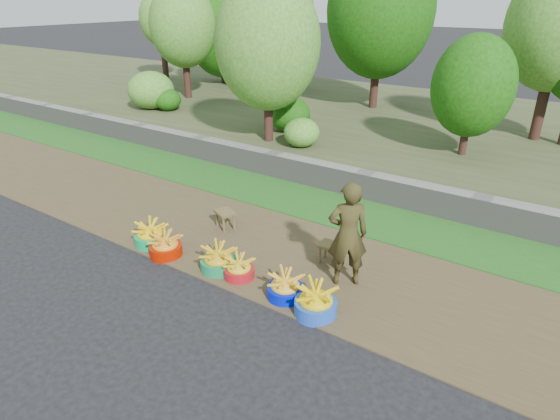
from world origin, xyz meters
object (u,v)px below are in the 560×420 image
Objects in this scene: basin_a at (151,235)px; basin_b at (165,246)px; basin_d at (239,269)px; basin_c at (218,260)px; basin_e at (285,288)px; stool_right at (331,248)px; stool_left at (225,215)px; vendor_woman at (348,234)px; basin_f at (316,302)px.

basin_a is 0.48m from basin_b.
basin_a is 1.82m from basin_d.
basin_d is (0.38, 0.02, -0.03)m from basin_c.
basin_e is 1.34× the size of stool_right.
basin_a is 2.65m from basin_e.
basin_e is 1.10× the size of stool_left.
basin_c is 1.97m from vendor_woman.
stool_left is at bearing 137.24° from basin_d.
stool_right is at bearing 22.68° from basin_a.
basin_a is 2.96m from stool_right.
stool_left is (-1.18, 1.09, 0.13)m from basin_d.
basin_f is at bearing 54.91° from vendor_woman.
stool_right is (0.91, 1.10, 0.12)m from basin_d.
basin_e is at bearing 3.05° from basin_b.
basin_f reaches higher than basin_b.
vendor_woman is (-0.02, 0.86, 0.60)m from basin_f.
basin_c is at bearing 179.02° from basin_e.
basin_c is 1.36m from stool_left.
basin_a is 1.19× the size of stool_left.
basin_a reaches higher than stool_left.
stool_left is at bearing 125.70° from basin_c.
basin_a is at bearing -179.08° from basin_c.
basin_d is 1.35m from basin_f.
vendor_woman reaches higher than basin_f.
basin_a is 1.20× the size of basin_d.
basin_b reaches higher than stool_right.
basin_b reaches higher than stool_left.
basin_c is at bearing -54.30° from stool_left.
stool_right is at bearing 0.35° from stool_left.
stool_right is (2.73, 1.14, 0.09)m from basin_a.
stool_left is 0.30× the size of vendor_woman.
basin_c is 1.74m from basin_f.
stool_left is at bearing 154.54° from basin_f.
basin_e is at bearing 171.43° from basin_f.
stool_left is (0.64, 1.13, 0.10)m from basin_a.
vendor_woman is at bearing 14.00° from basin_a.
basin_d is 0.90× the size of basin_e.
stool_right is 0.24× the size of vendor_woman.
stool_left is at bearing 60.31° from basin_a.
basin_b is at bearing -173.57° from basin_d.
stool_right is at bearing 50.51° from basin_d.
vendor_woman reaches higher than basin_c.
vendor_woman is at bearing 91.27° from basin_f.
basin_b is at bearing -13.73° from basin_a.
basin_a is at bearing -119.69° from stool_left.
stool_left is 2.08m from stool_right.
stool_left is 2.58m from vendor_woman.
stool_left reaches higher than basin_d.
basin_f is at bearing 0.80° from basin_b.
basin_f is 2.80m from stool_left.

